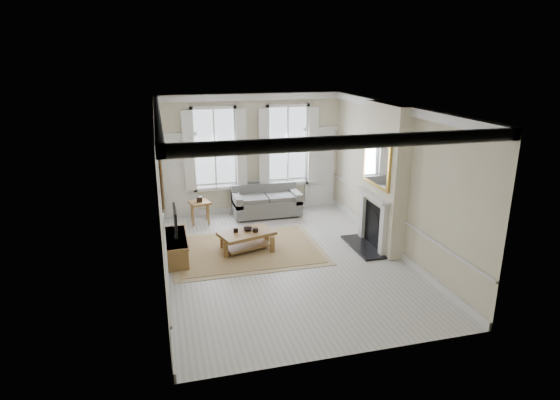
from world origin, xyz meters
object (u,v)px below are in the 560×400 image
object	(u,v)px
side_table	(200,206)
coffee_table	(247,235)
tv_stand	(176,248)
sofa	(266,203)

from	to	relation	value
side_table	coffee_table	world-z (taller)	side_table
coffee_table	tv_stand	distance (m)	1.63
sofa	tv_stand	world-z (taller)	sofa
side_table	coffee_table	size ratio (longest dim) A/B	0.44
side_table	coffee_table	distance (m)	2.36
sofa	tv_stand	size ratio (longest dim) A/B	1.31
side_table	tv_stand	xyz separation A→B (m)	(-0.75, -2.22, -0.24)
coffee_table	tv_stand	world-z (taller)	tv_stand
coffee_table	tv_stand	bearing A→B (deg)	164.09
sofa	coffee_table	xyz separation A→B (m)	(-1.01, -2.36, 0.02)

